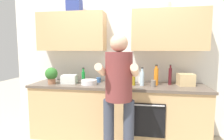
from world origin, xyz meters
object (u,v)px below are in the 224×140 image
object	(u,v)px
bottle_juice	(156,76)
grocery_bag_produce	(69,79)
bottle_soy	(133,78)
grocery_bag_rice	(114,77)
person_standing	(119,89)
bottle_water	(142,78)
grocery_bag_bread	(186,80)
bottle_soda	(83,76)
cup_coffee	(141,80)
bottle_oil	(133,79)
mixing_bowl	(89,82)
bottle_wine	(170,76)
cup_tea	(99,80)
cup_stoneware	(153,83)

from	to	relation	value
bottle_juice	grocery_bag_produce	size ratio (longest dim) A/B	1.37
grocery_bag_produce	bottle_soy	bearing A→B (deg)	12.07
grocery_bag_produce	grocery_bag_rice	bearing A→B (deg)	7.83
person_standing	bottle_soy	distance (m)	0.88
bottle_water	grocery_bag_bread	world-z (taller)	bottle_water
bottle_soy	grocery_bag_rice	xyz separation A→B (m)	(-0.31, -0.12, 0.03)
bottle_soda	cup_coffee	xyz separation A→B (m)	(1.01, 0.04, -0.05)
person_standing	bottle_soy	bearing A→B (deg)	81.50
bottle_oil	mixing_bowl	distance (m)	0.72
bottle_wine	bottle_juice	size ratio (longest dim) A/B	0.99
bottle_wine	bottle_water	world-z (taller)	bottle_wine
person_standing	cup_coffee	size ratio (longest dim) A/B	16.93
bottle_soda	cup_coffee	distance (m)	1.01
cup_coffee	bottle_soy	bearing A→B (deg)	174.64
bottle_soy	bottle_juice	bearing A→B (deg)	-20.91
bottle_wine	grocery_bag_produce	xyz separation A→B (m)	(-1.66, -0.15, -0.07)
bottle_soy	mixing_bowl	bearing A→B (deg)	-158.67
bottle_juice	bottle_wine	bearing A→B (deg)	17.42
bottle_juice	cup_tea	size ratio (longest dim) A/B	3.96
bottle_soda	cup_tea	size ratio (longest dim) A/B	3.01
bottle_soda	cup_tea	xyz separation A→B (m)	(0.27, 0.00, -0.06)
cup_stoneware	bottle_juice	bearing A→B (deg)	69.57
cup_coffee	cup_stoneware	distance (m)	0.33
bottle_water	bottle_oil	world-z (taller)	bottle_water
grocery_bag_produce	bottle_oil	bearing A→B (deg)	0.48
cup_stoneware	grocery_bag_produce	bearing A→B (deg)	177.50
bottle_juice	cup_coffee	xyz separation A→B (m)	(-0.24, 0.13, -0.10)
bottle_wine	bottle_oil	world-z (taller)	bottle_wine
bottle_wine	bottle_oil	size ratio (longest dim) A/B	1.30
cup_coffee	grocery_bag_rice	world-z (taller)	grocery_bag_rice
bottle_oil	grocery_bag_produce	bearing A→B (deg)	-179.52
bottle_soda	bottle_soy	bearing A→B (deg)	3.26
bottle_juice	bottle_water	distance (m)	0.23
bottle_wine	cup_stoneware	distance (m)	0.36
bottle_juice	cup_tea	distance (m)	0.98
person_standing	bottle_juice	xyz separation A→B (m)	(0.51, 0.72, 0.07)
cup_stoneware	mixing_bowl	distance (m)	1.02
bottle_wine	bottle_oil	distance (m)	0.60
cup_tea	mixing_bowl	bearing A→B (deg)	-114.80
cup_coffee	cup_stoneware	xyz separation A→B (m)	(0.19, -0.27, 0.00)
bottle_oil	bottle_soy	world-z (taller)	bottle_oil
bottle_soy	bottle_soda	bearing A→B (deg)	-176.74
bottle_water	grocery_bag_bread	xyz separation A→B (m)	(0.68, 0.11, -0.03)
bottle_water	cup_stoneware	bearing A→B (deg)	-22.80
cup_tea	grocery_bag_produce	xyz separation A→B (m)	(-0.47, -0.18, 0.03)
bottle_wine	cup_stoneware	size ratio (longest dim) A/B	3.19
person_standing	grocery_bag_rice	size ratio (longest dim) A/B	7.28
bottle_wine	grocery_bag_produce	world-z (taller)	bottle_wine
cup_stoneware	grocery_bag_bread	distance (m)	0.55
bottle_oil	bottle_soda	bearing A→B (deg)	169.32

